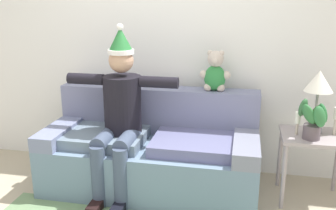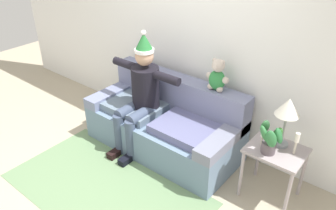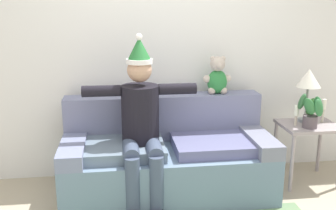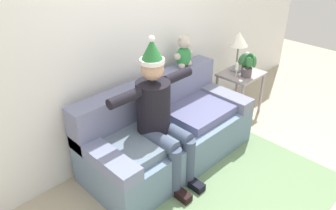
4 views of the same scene
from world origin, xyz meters
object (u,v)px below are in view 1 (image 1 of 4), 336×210
at_px(teddy_bear, 215,73).
at_px(table_lamp, 319,84).
at_px(person_seated, 119,111).
at_px(side_table, 314,146).
at_px(potted_plant, 313,119).
at_px(candle_tall, 298,120).
at_px(couch, 152,151).
at_px(candle_short, 336,117).

bearing_deg(teddy_bear, table_lamp, -10.01).
xyz_separation_m(person_seated, teddy_bear, (0.80, 0.43, 0.29)).
relative_size(side_table, potted_plant, 1.69).
distance_m(side_table, potted_plant, 0.30).
relative_size(table_lamp, potted_plant, 1.49).
distance_m(person_seated, candle_tall, 1.54).
bearing_deg(person_seated, couch, 33.95).
relative_size(person_seated, potted_plant, 4.22).
relative_size(couch, side_table, 3.19).
distance_m(side_table, candle_short, 0.30).
relative_size(teddy_bear, potted_plant, 1.06).
xyz_separation_m(couch, side_table, (1.43, 0.01, 0.17)).
bearing_deg(person_seated, potted_plant, 2.69).
bearing_deg(candle_short, side_table, -165.71).
xyz_separation_m(person_seated, side_table, (1.69, 0.18, -0.26)).
height_order(person_seated, side_table, person_seated).
height_order(couch, candle_tall, couch).
height_order(table_lamp, candle_short, table_lamp).
height_order(couch, candle_short, couch).
relative_size(couch, teddy_bear, 5.10).
bearing_deg(couch, teddy_bear, 25.72).
height_order(side_table, table_lamp, table_lamp).
relative_size(side_table, candle_short, 2.54).
distance_m(person_seated, candle_short, 1.86).
relative_size(potted_plant, candle_short, 1.50).
height_order(side_table, potted_plant, potted_plant).
xyz_separation_m(teddy_bear, candle_tall, (0.73, -0.27, -0.33)).
distance_m(couch, candle_short, 1.65).
relative_size(teddy_bear, side_table, 0.63).
bearing_deg(side_table, candle_tall, -172.74).
relative_size(couch, candle_short, 8.09).
distance_m(teddy_bear, table_lamp, 0.90).
height_order(table_lamp, potted_plant, table_lamp).
bearing_deg(couch, potted_plant, -3.86).
xyz_separation_m(couch, table_lamp, (1.43, 0.11, 0.69)).
xyz_separation_m(potted_plant, candle_tall, (-0.11, 0.08, -0.04)).
distance_m(couch, teddy_bear, 0.94).
xyz_separation_m(table_lamp, candle_short, (0.16, -0.05, -0.27)).
height_order(potted_plant, candle_tall, potted_plant).
xyz_separation_m(teddy_bear, candle_short, (1.05, -0.21, -0.30)).
height_order(person_seated, table_lamp, person_seated).
xyz_separation_m(side_table, table_lamp, (0.00, 0.09, 0.52)).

